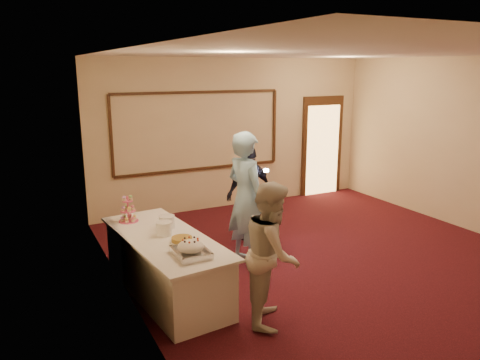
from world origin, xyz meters
name	(u,v)px	position (x,y,z in m)	size (l,w,h in m)	color
floor	(341,265)	(0.00, 0.00, 0.00)	(7.00, 7.00, 0.00)	black
room_walls	(349,126)	(0.00, 0.00, 2.03)	(6.04, 7.04, 3.02)	beige
wall_molding	(199,131)	(-0.80, 3.47, 1.60)	(3.45, 0.04, 1.55)	#321C0F
doorway	(322,147)	(2.15, 3.45, 1.08)	(1.05, 0.07, 2.20)	#321C0F
buffet_table	(166,265)	(-2.55, 0.29, 0.39)	(1.13, 2.38, 0.77)	white
pavlova_tray	(191,249)	(-2.48, -0.42, 0.85)	(0.36, 0.51, 0.18)	#AFB2B6
cupcake_stand	(128,212)	(-2.81, 1.07, 0.91)	(0.27, 0.27, 0.39)	#DE5283
plate_stack_a	(164,228)	(-2.54, 0.34, 0.86)	(0.20, 0.20, 0.17)	white
plate_stack_b	(167,222)	(-2.43, 0.56, 0.86)	(0.21, 0.21, 0.17)	white
tart	(182,240)	(-2.43, 0.01, 0.80)	(0.29, 0.29, 0.06)	white
man	(246,199)	(-1.20, 0.71, 0.98)	(0.71, 0.47, 1.95)	#8CBFE1
woman	(272,253)	(-1.68, -0.85, 0.81)	(0.78, 0.61, 1.61)	beige
guest	(249,192)	(-0.68, 1.60, 0.80)	(0.93, 0.39, 1.59)	black
camera_flash	(266,170)	(-0.51, 1.35, 1.20)	(0.07, 0.04, 0.05)	white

